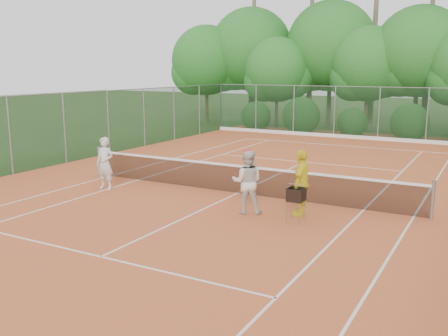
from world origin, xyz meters
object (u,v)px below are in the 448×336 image
Objects in this scene: player_white at (105,163)px; ball_hopper at (296,195)px; player_center_grp at (247,182)px; player_yellow at (301,183)px.

player_white is 1.88× the size of ball_hopper.
ball_hopper is (6.99, -0.44, -0.14)m from player_white.
ball_hopper is at bearing -7.24° from player_center_grp.
ball_hopper is (1.53, -0.19, -0.16)m from player_center_grp.
player_center_grp is at bearing 162.94° from ball_hopper.
ball_hopper is at bearing -7.99° from player_white.
player_yellow reaches higher than player_white.
player_center_grp is at bearing -6.97° from player_white.
player_white is 5.46m from player_center_grp.
player_yellow is at bearing 20.22° from player_center_grp.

